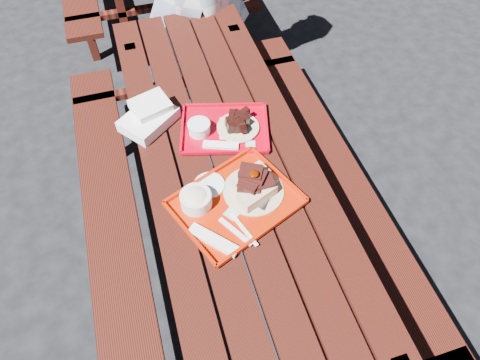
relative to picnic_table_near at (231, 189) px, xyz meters
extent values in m
plane|color=black|center=(0.00, 0.00, -0.56)|extent=(60.00, 60.00, 0.00)
cube|color=#3F130C|center=(-0.30, 0.00, 0.17)|extent=(0.14, 2.40, 0.04)
cube|color=#3F130C|center=(-0.15, 0.00, 0.17)|extent=(0.14, 2.40, 0.04)
cube|color=#3F130C|center=(0.00, 0.00, 0.17)|extent=(0.14, 2.40, 0.04)
cube|color=#3F130C|center=(0.15, 0.00, 0.17)|extent=(0.14, 2.40, 0.04)
cube|color=#3F130C|center=(0.30, 0.00, 0.17)|extent=(0.14, 2.40, 0.04)
cube|color=#3F130C|center=(-0.58, 0.00, -0.13)|extent=(0.25, 2.40, 0.04)
cube|color=#3F130C|center=(-0.58, 0.84, -0.35)|extent=(0.06, 0.06, 0.42)
cube|color=#3F130C|center=(0.58, 0.00, -0.13)|extent=(0.25, 2.40, 0.04)
cube|color=#3F130C|center=(0.58, -0.84, -0.35)|extent=(0.06, 0.06, 0.42)
cube|color=#3F130C|center=(0.58, 0.84, -0.35)|extent=(0.06, 0.06, 0.42)
cube|color=#3F130C|center=(-0.30, 0.96, -0.19)|extent=(0.06, 0.06, 0.75)
cube|color=#3F130C|center=(0.30, 0.96, -0.19)|extent=(0.06, 0.06, 0.75)
cube|color=#3F130C|center=(0.00, 0.96, -0.13)|extent=(1.40, 0.06, 0.04)
cube|color=#3F130C|center=(-0.58, 1.96, -0.35)|extent=(0.06, 0.06, 0.42)
cube|color=#3F130C|center=(0.58, 1.96, -0.35)|extent=(0.06, 0.06, 0.42)
cube|color=#3F130C|center=(-0.30, 1.84, -0.19)|extent=(0.06, 0.06, 0.75)
cube|color=#3F130C|center=(0.30, 1.84, -0.19)|extent=(0.06, 0.06, 0.75)
cube|color=#3F130C|center=(0.00, 1.84, -0.13)|extent=(1.40, 0.06, 0.04)
cube|color=#B31E04|center=(-0.04, -0.21, 0.20)|extent=(0.56, 0.50, 0.01)
cube|color=#B31E04|center=(-0.11, -0.05, 0.21)|extent=(0.43, 0.18, 0.02)
cube|color=#B31E04|center=(0.03, -0.38, 0.21)|extent=(0.43, 0.18, 0.02)
cube|color=#B31E04|center=(0.18, -0.13, 0.21)|extent=(0.15, 0.33, 0.02)
cube|color=#B31E04|center=(-0.25, -0.30, 0.21)|extent=(0.15, 0.33, 0.02)
cylinder|color=tan|center=(0.05, -0.18, 0.21)|extent=(0.25, 0.25, 0.01)
cube|color=#D5B18B|center=(0.05, -0.22, 0.24)|extent=(0.17, 0.13, 0.05)
cube|color=#D5B18B|center=(0.05, -0.14, 0.24)|extent=(0.17, 0.13, 0.05)
ellipsoid|color=#4E1200|center=(0.05, -0.18, 0.33)|extent=(0.04, 0.04, 0.02)
cylinder|color=silver|center=(-0.19, -0.17, 0.23)|extent=(0.13, 0.13, 0.06)
ellipsoid|color=beige|center=(-0.19, -0.17, 0.25)|extent=(0.11, 0.11, 0.05)
cylinder|color=white|center=(-0.12, -0.10, 0.21)|extent=(0.13, 0.13, 0.01)
cube|color=white|center=(-0.17, -0.36, 0.21)|extent=(0.17, 0.19, 0.02)
cube|color=white|center=(-0.08, -0.34, 0.21)|extent=(0.10, 0.15, 0.01)
cube|color=white|center=(-0.04, -0.34, 0.20)|extent=(0.07, 0.17, 0.01)
cube|color=#B1CAC5|center=(-0.07, -0.26, 0.20)|extent=(0.07, 0.07, 0.00)
cube|color=#B50014|center=(0.03, 0.20, 0.20)|extent=(0.45, 0.39, 0.01)
cube|color=#B50014|center=(0.07, 0.34, 0.21)|extent=(0.38, 0.11, 0.02)
cube|color=#B50014|center=(-0.01, 0.05, 0.21)|extent=(0.38, 0.11, 0.02)
cube|color=#B50014|center=(0.22, 0.14, 0.21)|extent=(0.09, 0.29, 0.02)
cube|color=#B50014|center=(-0.16, 0.25, 0.21)|extent=(0.09, 0.29, 0.02)
cube|color=white|center=(0.07, 0.18, 0.20)|extent=(0.16, 0.16, 0.01)
cylinder|color=beige|center=(0.09, 0.18, 0.21)|extent=(0.19, 0.19, 0.01)
cylinder|color=silver|center=(-0.08, 0.21, 0.22)|extent=(0.10, 0.10, 0.05)
cylinder|color=white|center=(-0.08, 0.21, 0.25)|extent=(0.10, 0.10, 0.01)
cube|color=white|center=(-0.01, 0.10, 0.21)|extent=(0.16, 0.09, 0.01)
cube|color=silver|center=(0.12, 0.07, 0.20)|extent=(0.05, 0.05, 0.00)
cube|color=white|center=(-0.29, 0.34, 0.22)|extent=(0.30, 0.29, 0.06)
cube|color=white|center=(-0.27, 0.37, 0.27)|extent=(0.20, 0.18, 0.04)
camera|label=1|loc=(-0.30, -1.14, 1.64)|focal=32.00mm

